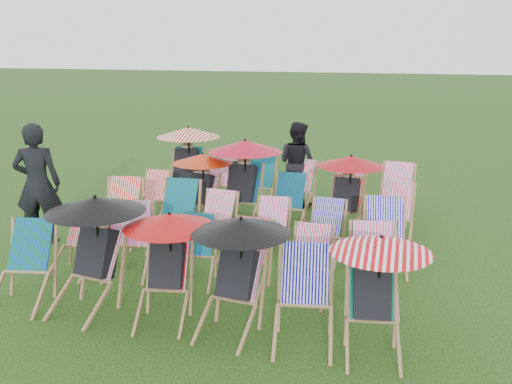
% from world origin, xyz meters
% --- Properties ---
extents(ground, '(100.00, 100.00, 0.00)m').
position_xyz_m(ground, '(0.00, 0.00, 0.00)').
color(ground, black).
rests_on(ground, ground).
extents(deckchair_0, '(0.76, 0.95, 0.94)m').
position_xyz_m(deckchair_0, '(-2.11, -2.20, 0.47)').
color(deckchair_0, '#996F47').
rests_on(deckchair_0, ground).
extents(deckchair_1, '(1.13, 1.20, 1.34)m').
position_xyz_m(deckchair_1, '(-1.25, -2.12, 0.71)').
color(deckchair_1, '#996F47').
rests_on(deckchair_1, ground).
extents(deckchair_2, '(1.02, 1.10, 1.21)m').
position_xyz_m(deckchair_2, '(-0.31, -2.13, 0.64)').
color(deckchair_2, '#996F47').
rests_on(deckchair_2, ground).
extents(deckchair_3, '(1.05, 1.12, 1.25)m').
position_xyz_m(deckchair_3, '(0.50, -2.20, 0.66)').
color(deckchair_3, '#996F47').
rests_on(deckchair_3, ground).
extents(deckchair_4, '(0.74, 0.95, 0.95)m').
position_xyz_m(deckchair_4, '(1.26, -2.25, 0.47)').
color(deckchair_4, '#996F47').
rests_on(deckchair_4, ground).
extents(deckchair_5, '(1.01, 1.08, 1.19)m').
position_xyz_m(deckchair_5, '(1.96, -2.27, 0.63)').
color(deckchair_5, '#996F47').
rests_on(deckchair_5, ground).
extents(deckchair_6, '(0.58, 0.80, 0.84)m').
position_xyz_m(deckchair_6, '(-2.03, -1.18, 0.42)').
color(deckchair_6, '#996F47').
rests_on(deckchair_6, ground).
extents(deckchair_7, '(0.76, 0.94, 0.91)m').
position_xyz_m(deckchair_7, '(-1.32, -1.05, 0.45)').
color(deckchair_7, '#996F47').
rests_on(deckchair_7, ground).
extents(deckchair_8, '(0.66, 0.83, 0.82)m').
position_xyz_m(deckchair_8, '(-0.38, -1.10, 0.41)').
color(deckchair_8, '#996F47').
rests_on(deckchair_8, ground).
extents(deckchair_9, '(0.60, 0.81, 0.84)m').
position_xyz_m(deckchair_9, '(0.33, -1.14, 0.42)').
color(deckchair_9, '#996F47').
rests_on(deckchair_9, ground).
extents(deckchair_10, '(0.59, 0.79, 0.83)m').
position_xyz_m(deckchair_10, '(1.11, -1.17, 0.42)').
color(deckchair_10, '#996F47').
rests_on(deckchair_10, ground).
extents(deckchair_11, '(0.71, 0.91, 0.92)m').
position_xyz_m(deckchair_11, '(1.89, -1.18, 0.46)').
color(deckchair_11, '#996F47').
rests_on(deckchair_11, ground).
extents(deckchair_12, '(0.77, 0.97, 0.96)m').
position_xyz_m(deckchair_12, '(-2.02, 0.01, 0.48)').
color(deckchair_12, '#996F47').
rests_on(deckchair_12, ground).
extents(deckchair_13, '(0.68, 0.92, 0.97)m').
position_xyz_m(deckchair_13, '(-1.12, 0.04, 0.49)').
color(deckchair_13, '#996F47').
rests_on(deckchair_13, ground).
extents(deckchair_14, '(0.66, 0.85, 0.86)m').
position_xyz_m(deckchair_14, '(-0.51, -0.00, 0.43)').
color(deckchair_14, '#996F47').
rests_on(deckchair_14, ground).
extents(deckchair_15, '(0.59, 0.78, 0.81)m').
position_xyz_m(deckchair_15, '(0.37, 0.02, 0.41)').
color(deckchair_15, '#996F47').
rests_on(deckchair_15, ground).
extents(deckchair_16, '(0.62, 0.81, 0.82)m').
position_xyz_m(deckchair_16, '(1.12, 0.11, 0.41)').
color(deckchair_16, '#996F47').
rests_on(deckchair_16, ground).
extents(deckchair_17, '(0.71, 0.92, 0.93)m').
position_xyz_m(deckchair_17, '(1.98, -0.02, 0.47)').
color(deckchair_17, '#996F47').
rests_on(deckchair_17, ground).
extents(deckchair_18, '(0.55, 0.77, 0.82)m').
position_xyz_m(deckchair_18, '(-2.06, 1.23, 0.41)').
color(deckchair_18, '#996F47').
rests_on(deckchair_18, ground).
extents(deckchair_19, '(1.02, 1.08, 1.21)m').
position_xyz_m(deckchair_19, '(-1.16, 1.20, 0.64)').
color(deckchair_19, '#996F47').
rests_on(deckchair_19, ground).
extents(deckchair_20, '(1.22, 1.27, 1.45)m').
position_xyz_m(deckchair_20, '(-0.45, 1.29, 0.76)').
color(deckchair_20, '#996F47').
rests_on(deckchair_20, ground).
extents(deckchair_21, '(0.60, 0.84, 0.90)m').
position_xyz_m(deckchair_21, '(0.36, 1.22, 0.45)').
color(deckchair_21, '#996F47').
rests_on(deckchair_21, ground).
extents(deckchair_22, '(1.07, 1.12, 1.27)m').
position_xyz_m(deckchair_22, '(1.30, 1.33, 0.67)').
color(deckchair_22, '#996F47').
rests_on(deckchair_22, ground).
extents(deckchair_23, '(0.63, 0.85, 0.88)m').
position_xyz_m(deckchair_23, '(2.07, 1.12, 0.44)').
color(deckchair_23, '#996F47').
rests_on(deckchair_23, ground).
extents(deckchair_24, '(1.21, 1.30, 1.44)m').
position_xyz_m(deckchair_24, '(-1.90, 2.47, 0.76)').
color(deckchair_24, '#996F47').
rests_on(deckchair_24, ground).
extents(deckchair_25, '(0.80, 1.00, 0.98)m').
position_xyz_m(deckchair_25, '(-1.27, 2.31, 0.49)').
color(deckchair_25, '#996F47').
rests_on(deckchair_25, ground).
extents(deckchair_26, '(0.64, 0.89, 0.95)m').
position_xyz_m(deckchair_26, '(-0.45, 2.36, 0.47)').
color(deckchair_26, '#996F47').
rests_on(deckchair_26, ground).
extents(deckchair_27, '(0.70, 0.90, 0.90)m').
position_xyz_m(deckchair_27, '(0.29, 2.40, 0.45)').
color(deckchair_27, '#996F47').
rests_on(deckchair_27, ground).
extents(deckchair_28, '(0.69, 0.91, 0.93)m').
position_xyz_m(deckchair_28, '(1.21, 2.28, 0.47)').
color(deckchair_28, '#996F47').
rests_on(deckchair_28, ground).
extents(deckchair_29, '(0.75, 0.96, 0.95)m').
position_xyz_m(deckchair_29, '(2.03, 2.31, 0.48)').
color(deckchair_29, '#996F47').
rests_on(deckchair_29, ground).
extents(person_left, '(0.80, 0.67, 1.87)m').
position_xyz_m(person_left, '(-3.20, -0.29, 0.94)').
color(person_left, black).
rests_on(person_left, ground).
extents(person_rear, '(0.96, 0.88, 1.58)m').
position_xyz_m(person_rear, '(0.20, 2.88, 0.79)').
color(person_rear, black).
rests_on(person_rear, ground).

